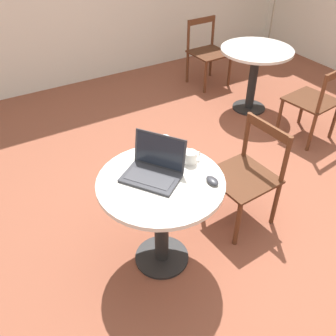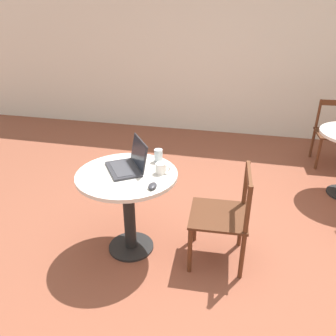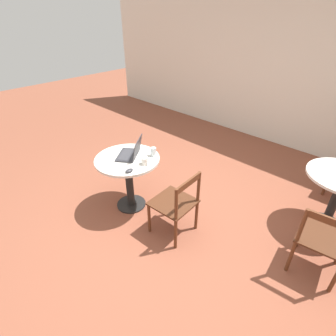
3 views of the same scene
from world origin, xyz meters
name	(u,v)px [view 3 (image 3 of 3)]	position (x,y,z in m)	size (l,w,h in m)	color
ground_plane	(167,230)	(0.00, 0.00, 0.00)	(16.00, 16.00, 0.00)	brown
wall_back	(298,72)	(0.00, 3.23, 1.35)	(9.40, 0.06, 2.70)	silver
cafe_table_near	(128,170)	(-0.68, 0.02, 0.56)	(0.80, 0.80, 0.73)	black
chair_near_right	(176,204)	(0.09, 0.06, 0.42)	(0.47, 0.47, 0.82)	#562D19
chair_mid_front	(323,241)	(1.46, 0.62, 0.42)	(0.50, 0.50, 0.82)	#562D19
laptop	(131,152)	(-0.69, 0.08, 0.78)	(0.42, 0.44, 0.24)	#2D2D33
mouse	(129,171)	(-0.43, -0.16, 0.75)	(0.06, 0.10, 0.03)	#2D2D33
mug	(145,161)	(-0.42, 0.08, 0.77)	(0.12, 0.08, 0.08)	silver
drinking_glass	(153,152)	(-0.50, 0.28, 0.78)	(0.07, 0.07, 0.11)	silver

